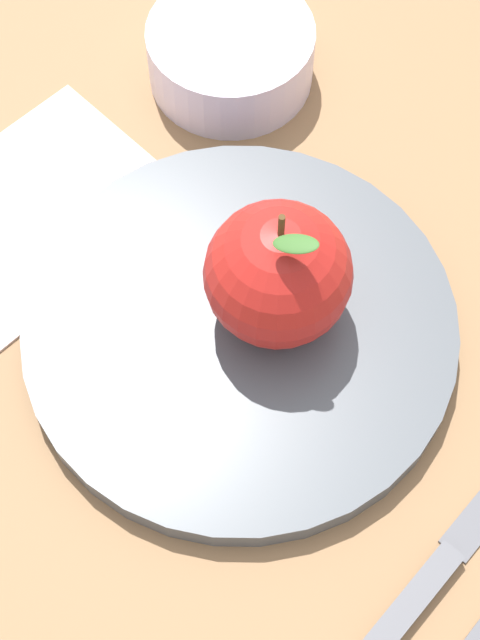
{
  "coord_description": "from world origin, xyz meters",
  "views": [
    {
      "loc": [
        0.21,
        -0.14,
        0.52
      ],
      "look_at": [
        -0.02,
        -0.02,
        0.02
      ],
      "focal_mm": 54.02,
      "sensor_mm": 36.0,
      "label": 1
    }
  ],
  "objects_px": {
    "linen_napkin": "(30,212)",
    "apple": "(272,277)",
    "dinner_plate": "(240,327)",
    "knife": "(459,543)",
    "side_bowl": "(231,50)"
  },
  "relations": [
    {
      "from": "dinner_plate",
      "to": "apple",
      "type": "relative_size",
      "value": 2.6
    },
    {
      "from": "apple",
      "to": "dinner_plate",
      "type": "bearing_deg",
      "value": -99.29
    },
    {
      "from": "dinner_plate",
      "to": "knife",
      "type": "distance_m",
      "value": 0.17
    },
    {
      "from": "dinner_plate",
      "to": "side_bowl",
      "type": "relative_size",
      "value": 2.27
    },
    {
      "from": "dinner_plate",
      "to": "side_bowl",
      "type": "distance_m",
      "value": 0.2
    },
    {
      "from": "linen_napkin",
      "to": "dinner_plate",
      "type": "bearing_deg",
      "value": 29.63
    },
    {
      "from": "side_bowl",
      "to": "knife",
      "type": "height_order",
      "value": "side_bowl"
    },
    {
      "from": "side_bowl",
      "to": "knife",
      "type": "bearing_deg",
      "value": -6.73
    },
    {
      "from": "side_bowl",
      "to": "linen_napkin",
      "type": "distance_m",
      "value": 0.17
    },
    {
      "from": "knife",
      "to": "linen_napkin",
      "type": "relative_size",
      "value": 1.09
    },
    {
      "from": "apple",
      "to": "side_bowl",
      "type": "distance_m",
      "value": 0.2
    },
    {
      "from": "linen_napkin",
      "to": "apple",
      "type": "bearing_deg",
      "value": 34.36
    },
    {
      "from": "knife",
      "to": "linen_napkin",
      "type": "height_order",
      "value": "knife"
    },
    {
      "from": "apple",
      "to": "side_bowl",
      "type": "relative_size",
      "value": 0.87
    },
    {
      "from": "side_bowl",
      "to": "knife",
      "type": "relative_size",
      "value": 0.61
    }
  ]
}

